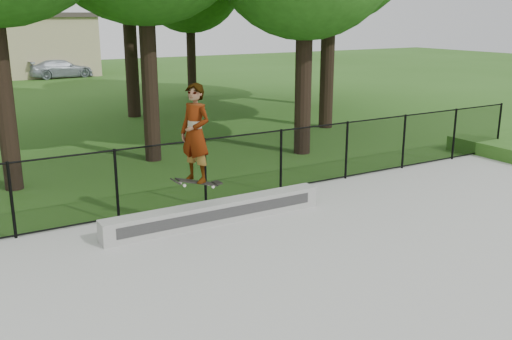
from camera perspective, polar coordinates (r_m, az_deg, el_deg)
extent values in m
plane|color=#2C5919|center=(9.78, 22.03, -11.09)|extent=(100.00, 100.00, 0.00)
cube|color=#A9AAA5|center=(9.77, 22.05, -10.94)|extent=(14.00, 12.00, 0.06)
cube|color=#A3A39E|center=(11.64, -4.00, -4.25)|extent=(4.75, 0.40, 0.44)
imported|color=#98A1AC|center=(41.44, -18.94, 9.58)|extent=(4.09, 2.10, 1.25)
cube|color=black|center=(11.06, -5.95, -1.21)|extent=(0.82, 0.23, 0.25)
imported|color=#BED0F9|center=(10.83, -6.09, 3.67)|extent=(0.67, 0.80, 1.88)
cylinder|color=black|center=(11.59, -23.24, -2.81)|extent=(0.06, 0.06, 1.50)
cylinder|color=black|center=(11.96, -13.77, -1.43)|extent=(0.06, 0.06, 1.50)
cylinder|color=black|center=(12.65, -5.10, -0.14)|extent=(0.06, 0.06, 1.50)
cylinder|color=black|center=(13.60, 2.51, 1.00)|extent=(0.06, 0.06, 1.50)
cylinder|color=black|center=(14.76, 9.04, 1.97)|extent=(0.06, 0.06, 1.50)
cylinder|color=black|center=(16.08, 14.56, 2.76)|extent=(0.06, 0.06, 1.50)
cylinder|color=black|center=(17.54, 19.21, 3.41)|extent=(0.06, 0.06, 1.50)
cylinder|color=black|center=(19.09, 23.13, 3.94)|extent=(0.06, 0.06, 1.50)
cylinder|color=black|center=(13.44, 2.55, 3.98)|extent=(16.00, 0.04, 0.04)
cylinder|color=black|center=(13.79, 2.48, -1.82)|extent=(16.00, 0.04, 0.04)
cube|color=black|center=(13.60, 2.51, 1.00)|extent=(16.00, 0.01, 1.50)
cylinder|color=black|center=(14.80, -24.04, 8.05)|extent=(0.44, 0.44, 5.26)
cylinder|color=black|center=(16.71, -10.63, 9.75)|extent=(0.44, 0.44, 5.25)
cylinder|color=black|center=(17.41, 4.76, 9.21)|extent=(0.44, 0.44, 4.67)
cylinder|color=black|center=(21.69, 7.15, 10.95)|extent=(0.44, 0.44, 5.13)
cylinder|color=black|center=(24.42, -12.40, 11.66)|extent=(0.44, 0.44, 5.53)
cylinder|color=black|center=(29.81, -6.49, 11.46)|extent=(0.44, 0.44, 4.44)
cylinder|color=black|center=(27.63, 4.82, 11.76)|extent=(0.44, 0.44, 4.98)
cube|color=tan|center=(43.49, -24.18, 11.14)|extent=(12.00, 6.00, 4.00)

